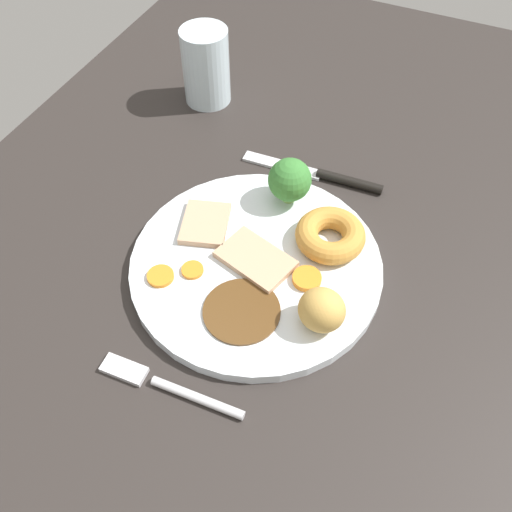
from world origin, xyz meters
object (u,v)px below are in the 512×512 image
object	(u,v)px
carrot_coin_front	(192,270)
knife	(324,175)
roast_potato_left	(322,310)
water_glass	(206,66)
fork	(168,387)
carrot_coin_back	(161,276)
carrot_coin_side	(307,279)
broccoli_floret	(290,180)
dinner_plate	(256,266)
meat_slice_under	(205,223)
meat_slice_main	(256,259)
yorkshire_pudding	(330,235)

from	to	relation	value
carrot_coin_front	knife	world-z (taller)	carrot_coin_front
roast_potato_left	water_glass	size ratio (longest dim) A/B	0.45
roast_potato_left	fork	size ratio (longest dim) A/B	0.31
carrot_coin_back	water_glass	bearing A→B (deg)	18.70
carrot_coin_side	broccoli_floret	world-z (taller)	broccoli_floret
water_glass	dinner_plate	bearing A→B (deg)	-143.19
carrot_coin_front	knife	size ratio (longest dim) A/B	0.13
knife	dinner_plate	bearing A→B (deg)	81.02
knife	roast_potato_left	bearing A→B (deg)	105.98
carrot_coin_front	broccoli_floret	size ratio (longest dim) A/B	0.42
carrot_coin_front	knife	bearing A→B (deg)	-19.97
roast_potato_left	fork	bearing A→B (deg)	138.13
dinner_plate	roast_potato_left	xyz separation A→B (cm)	(-4.42, -9.08, 2.97)
meat_slice_under	water_glass	distance (cm)	26.37
broccoli_floret	fork	size ratio (longest dim) A/B	0.38
meat_slice_main	yorkshire_pudding	size ratio (longest dim) A/B	1.03
dinner_plate	carrot_coin_front	xyz separation A→B (cm)	(-4.02, 5.74, 0.91)
meat_slice_main	broccoli_floret	world-z (taller)	broccoli_floret
broccoli_floret	fork	world-z (taller)	broccoli_floret
dinner_plate	meat_slice_under	world-z (taller)	meat_slice_under
carrot_coin_front	carrot_coin_side	xyz separation A→B (cm)	(3.92, -11.73, 0.14)
meat_slice_main	carrot_coin_front	bearing A→B (deg)	125.30
meat_slice_main	broccoli_floret	size ratio (longest dim) A/B	1.40
roast_potato_left	water_glass	distance (cm)	41.41
carrot_coin_side	knife	distance (cm)	17.58
fork	roast_potato_left	bearing A→B (deg)	-133.94
dinner_plate	broccoli_floret	size ratio (longest dim) A/B	4.80
roast_potato_left	knife	distance (cm)	22.77
carrot_coin_back	carrot_coin_side	bearing A→B (deg)	-67.20
dinner_plate	yorkshire_pudding	distance (cm)	8.92
yorkshire_pudding	water_glass	xyz separation A→B (cm)	(19.85, 25.67, 2.64)
water_glass	knife	bearing A→B (deg)	-112.56
carrot_coin_front	carrot_coin_side	size ratio (longest dim) A/B	0.76
carrot_coin_back	fork	bearing A→B (deg)	-147.07
carrot_coin_side	meat_slice_under	bearing A→B (deg)	79.56
meat_slice_under	roast_potato_left	bearing A→B (deg)	-112.32
yorkshire_pudding	water_glass	size ratio (longest dim) A/B	0.74
meat_slice_under	yorkshire_pudding	world-z (taller)	yorkshire_pudding
yorkshire_pudding	roast_potato_left	distance (cm)	10.68
yorkshire_pudding	carrot_coin_front	size ratio (longest dim) A/B	3.27
broccoli_floret	carrot_coin_side	bearing A→B (deg)	-148.58
meat_slice_main	carrot_coin_back	bearing A→B (deg)	126.32
fork	carrot_coin_side	bearing A→B (deg)	-117.37
dinner_plate	carrot_coin_back	bearing A→B (deg)	126.13
meat_slice_under	broccoli_floret	xyz separation A→B (cm)	(7.89, -7.16, 2.77)
carrot_coin_front	fork	size ratio (longest dim) A/B	0.16
carrot_coin_front	broccoli_floret	world-z (taller)	broccoli_floret
meat_slice_under	meat_slice_main	bearing A→B (deg)	-107.71
roast_potato_left	broccoli_floret	bearing A→B (deg)	32.67
carrot_coin_front	broccoli_floret	distance (cm)	15.57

